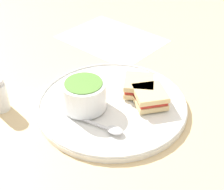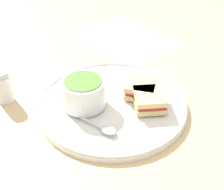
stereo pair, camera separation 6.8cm
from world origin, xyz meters
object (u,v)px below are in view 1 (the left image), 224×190
Objects in this scene: soup_bowl at (84,95)px; sandwich_half_near at (150,97)px; spoon at (110,129)px; sandwich_half_far at (139,86)px.

soup_bowl is 0.14m from sandwich_half_near.
spoon is 1.46× the size of sandwich_half_far.
soup_bowl reaches higher than sandwich_half_near.
sandwich_half_near is 0.05m from sandwich_half_far.
soup_bowl is 0.10m from spoon.
soup_bowl is at bearing 140.42° from sandwich_half_far.
sandwich_half_far is at bearing 52.56° from sandwich_half_near.
soup_bowl reaches higher than spoon.
soup_bowl is at bearing 154.61° from spoon.
soup_bowl is at bearing 120.95° from sandwich_half_near.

